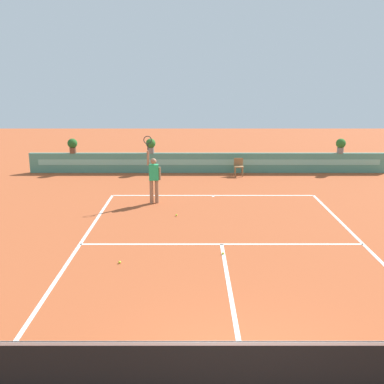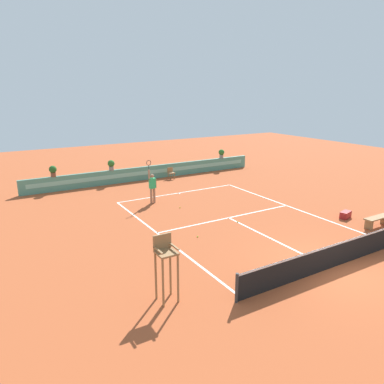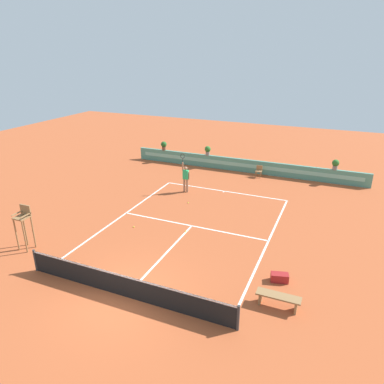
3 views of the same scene
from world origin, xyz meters
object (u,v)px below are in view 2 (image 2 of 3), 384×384
at_px(umpire_chair, 166,261).
at_px(tennis_ball_mid_court, 198,237).
at_px(bench_courtside, 377,219).
at_px(tennis_ball_near_baseline, 238,222).
at_px(potted_plant_far_right, 221,153).
at_px(ball_kid_chair, 171,173).
at_px(gear_bag, 345,215).
at_px(potted_plant_left, 111,164).
at_px(potted_plant_far_left, 53,170).
at_px(tennis_player, 152,186).
at_px(tennis_ball_by_sideline, 180,207).

distance_m(umpire_chair, tennis_ball_mid_court, 5.27).
height_order(bench_courtside, tennis_ball_near_baseline, bench_courtside).
distance_m(tennis_ball_near_baseline, potted_plant_far_right, 12.68).
height_order(ball_kid_chair, tennis_ball_mid_court, ball_kid_chair).
bearing_deg(gear_bag, potted_plant_far_right, 84.14).
bearing_deg(potted_plant_left, potted_plant_far_left, 180.00).
distance_m(gear_bag, tennis_ball_mid_court, 8.13).
bearing_deg(tennis_player, umpire_chair, -112.23).
distance_m(ball_kid_chair, tennis_ball_by_sideline, 7.14).
relative_size(umpire_chair, tennis_ball_near_baseline, 31.47).
bearing_deg(ball_kid_chair, tennis_ball_mid_court, -111.35).
bearing_deg(ball_kid_chair, potted_plant_left, 170.40).
bearing_deg(gear_bag, bench_courtside, -81.86).
relative_size(ball_kid_chair, gear_bag, 1.21).
bearing_deg(bench_courtside, potted_plant_left, 119.58).
height_order(bench_courtside, tennis_ball_mid_court, bench_courtside).
xyz_separation_m(umpire_chair, bench_courtside, (11.63, 0.43, -0.97)).
bearing_deg(tennis_ball_by_sideline, gear_bag, -41.46).
xyz_separation_m(umpire_chair, tennis_ball_near_baseline, (6.19, 4.36, -1.31)).
bearing_deg(potted_plant_left, tennis_ball_mid_court, -89.14).
relative_size(tennis_ball_near_baseline, potted_plant_left, 0.09).
distance_m(bench_courtside, potted_plant_far_right, 14.77).
relative_size(bench_courtside, tennis_ball_near_baseline, 23.53).
bearing_deg(tennis_ball_mid_court, tennis_ball_by_sideline, 71.85).
xyz_separation_m(gear_bag, tennis_player, (-7.51, 7.50, 0.87)).
bearing_deg(tennis_player, potted_plant_far_right, 32.32).
distance_m(ball_kid_chair, potted_plant_left, 4.49).
bearing_deg(ball_kid_chair, potted_plant_far_left, 174.91).
xyz_separation_m(bench_courtside, gear_bag, (-0.23, 1.58, -0.20)).
bearing_deg(ball_kid_chair, potted_plant_far_right, 8.12).
relative_size(gear_bag, potted_plant_far_left, 0.97).
distance_m(gear_bag, potted_plant_left, 15.46).
relative_size(bench_courtside, tennis_ball_mid_court, 23.53).
xyz_separation_m(potted_plant_left, potted_plant_far_right, (9.46, 0.00, 0.00)).
relative_size(tennis_player, tennis_ball_by_sideline, 38.01).
bearing_deg(potted_plant_left, tennis_player, -83.88).
bearing_deg(umpire_chair, bench_courtside, 2.14).
distance_m(umpire_chair, potted_plant_far_right, 19.78).
bearing_deg(potted_plant_left, umpire_chair, -102.28).
bearing_deg(gear_bag, ball_kid_chair, 107.01).
distance_m(umpire_chair, gear_bag, 11.64).
xyz_separation_m(tennis_ball_mid_court, tennis_ball_by_sideline, (1.34, 4.09, 0.00)).
height_order(gear_bag, potted_plant_left, potted_plant_left).
xyz_separation_m(tennis_player, potted_plant_left, (-0.60, 5.61, 0.36)).
xyz_separation_m(bench_courtside, tennis_ball_by_sideline, (-6.83, 7.42, -0.34)).
height_order(umpire_chair, potted_plant_far_left, umpire_chair).
height_order(ball_kid_chair, bench_courtside, ball_kid_chair).
height_order(gear_bag, tennis_ball_near_baseline, gear_bag).
bearing_deg(tennis_ball_by_sideline, potted_plant_left, 101.73).
distance_m(tennis_player, potted_plant_left, 5.65).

